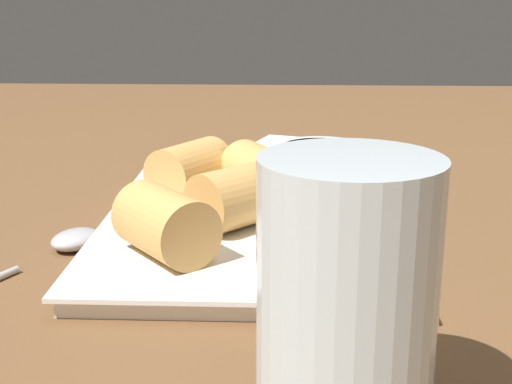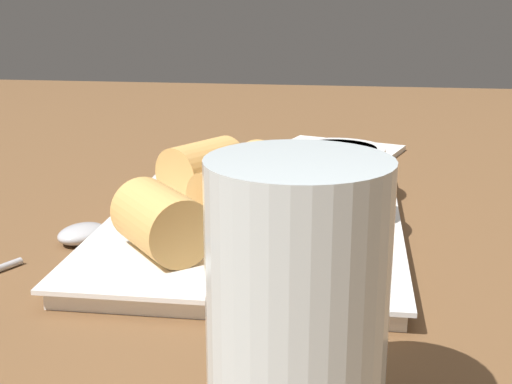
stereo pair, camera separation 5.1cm
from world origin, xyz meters
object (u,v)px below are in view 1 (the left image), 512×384
at_px(dipping_bowl_near, 330,192).
at_px(dipping_bowl_far, 326,162).
at_px(spoon, 64,247).
at_px(napkin, 305,155).
at_px(serving_plate, 256,223).
at_px(drinking_glass, 358,302).

relative_size(dipping_bowl_near, dipping_bowl_far, 1.00).
xyz_separation_m(dipping_bowl_far, spoon, (0.16, -0.19, -0.03)).
bearing_deg(dipping_bowl_far, napkin, -174.83).
height_order(spoon, napkin, spoon).
distance_m(dipping_bowl_far, napkin, 0.16).
xyz_separation_m(serving_plate, napkin, (-0.26, 0.05, -0.00)).
distance_m(dipping_bowl_near, spoon, 0.20).
height_order(dipping_bowl_far, spoon, dipping_bowl_far).
bearing_deg(dipping_bowl_far, drinking_glass, -1.13).
height_order(napkin, drinking_glass, drinking_glass).
xyz_separation_m(dipping_bowl_near, drinking_glass, (0.26, -0.00, 0.03)).
height_order(dipping_bowl_near, spoon, dipping_bowl_near).
relative_size(spoon, drinking_glass, 1.58).
bearing_deg(drinking_glass, spoon, -137.27).
relative_size(serving_plate, spoon, 1.67).
bearing_deg(spoon, dipping_bowl_near, 106.17).
distance_m(serving_plate, dipping_bowl_far, 0.12).
xyz_separation_m(spoon, drinking_glass, (0.20, 0.19, 0.05)).
height_order(spoon, drinking_glass, drinking_glass).
bearing_deg(serving_plate, spoon, -68.48).
bearing_deg(dipping_bowl_far, dipping_bowl_near, -1.22).
relative_size(dipping_bowl_near, napkin, 0.44).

